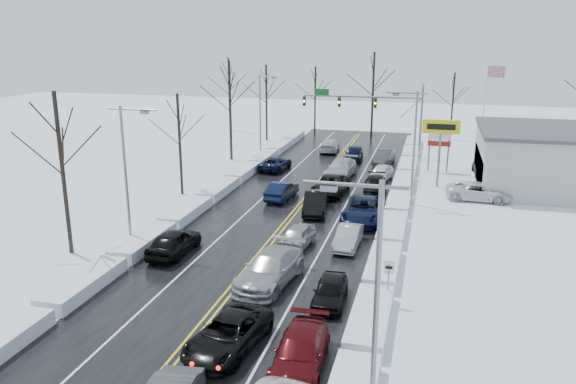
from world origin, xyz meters
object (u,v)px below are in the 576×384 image
(tires_plus_sign, at_px, (441,131))
(flagpole, at_px, (486,104))
(traffic_signal_mast, at_px, (375,107))
(oncoming_car_0, at_px, (282,199))

(tires_plus_sign, bearing_deg, flagpole, 71.56)
(traffic_signal_mast, relative_size, tires_plus_sign, 2.21)
(flagpole, bearing_deg, oncoming_car_0, -128.72)
(flagpole, xyz_separation_m, oncoming_car_0, (-17.07, -21.29, -5.93))
(flagpole, relative_size, oncoming_car_0, 2.25)
(traffic_signal_mast, bearing_deg, flagpole, 9.73)
(traffic_signal_mast, distance_m, flagpole, 11.90)
(traffic_signal_mast, distance_m, oncoming_car_0, 20.74)
(tires_plus_sign, relative_size, flagpole, 0.60)
(tires_plus_sign, bearing_deg, oncoming_car_0, -149.56)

